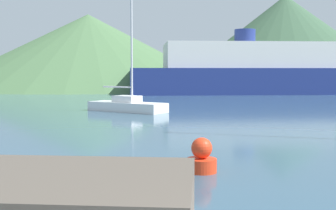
% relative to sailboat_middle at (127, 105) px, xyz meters
% --- Properties ---
extents(sailboat_middle, '(4.92, 4.27, 7.12)m').
position_rel_sailboat_middle_xyz_m(sailboat_middle, '(0.00, 0.00, 0.00)').
color(sailboat_middle, white).
rests_on(sailboat_middle, ground_plane).
extents(ferry_distant, '(25.97, 9.64, 7.24)m').
position_rel_sailboat_middle_xyz_m(ferry_distant, '(12.71, 22.25, 2.09)').
color(ferry_distant, navy).
rests_on(ferry_distant, ground_plane).
extents(buoy_marker, '(0.70, 0.70, 0.81)m').
position_rel_sailboat_middle_xyz_m(buoy_marker, '(2.19, -15.69, -0.08)').
color(buoy_marker, red).
rests_on(buoy_marker, ground_plane).
extents(hill_central, '(45.00, 45.00, 11.60)m').
position_rel_sailboat_middle_xyz_m(hill_central, '(-7.38, 42.89, 5.39)').
color(hill_central, '#476B42').
rests_on(hill_central, ground_plane).
extents(hill_east, '(38.29, 38.29, 14.79)m').
position_rel_sailboat_middle_xyz_m(hill_east, '(24.22, 42.06, 6.98)').
color(hill_east, '#38563D').
rests_on(hill_east, ground_plane).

